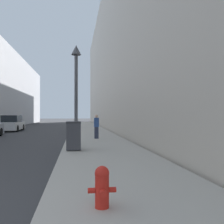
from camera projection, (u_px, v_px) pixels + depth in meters
sidewalk_right at (91, 133)px, 21.37m from camera, size 3.73×60.00×0.14m
building_right_stone at (152, 58)px, 30.49m from camera, size 12.00×60.00×17.11m
fire_hydrant at (102, 186)px, 4.16m from camera, size 0.47×0.36×0.70m
trash_bin at (74, 136)px, 10.81m from camera, size 0.63×0.60×1.25m
lamppost at (76, 82)px, 12.84m from camera, size 0.50×0.50×5.14m
parked_sedan_far at (12, 124)px, 25.41m from camera, size 1.84×4.48×1.60m
pedestrian_on_sidewalk at (96, 127)px, 16.11m from camera, size 0.31×0.20×1.54m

